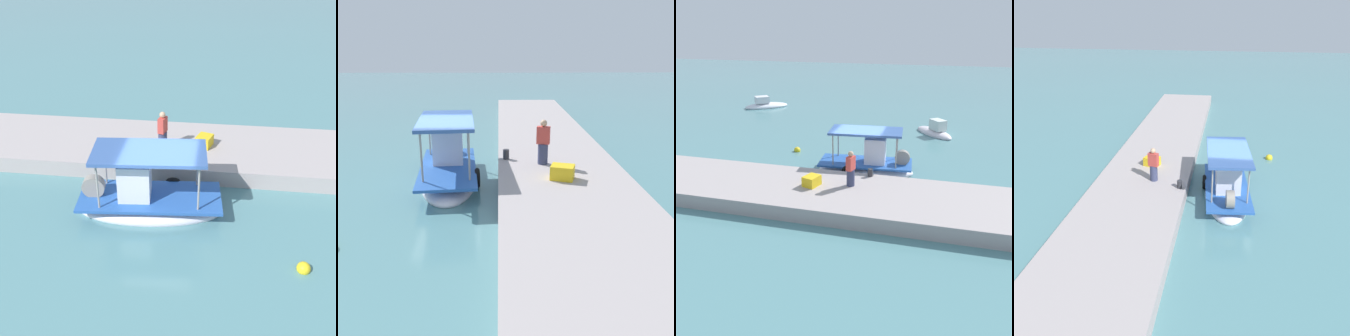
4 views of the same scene
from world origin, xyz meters
The scene contains 7 objects.
ground_plane centered at (0.00, 0.00, 0.00)m, with size 120.00×120.00×0.00m, color slate.
dock_quay centered at (0.00, -4.28, 0.34)m, with size 36.00×4.55×0.68m, color #A69B9A.
main_fishing_boat centered at (0.44, -0.11, 0.46)m, with size 5.40×2.51×2.76m.
fisherman_near_bollard centered at (0.39, -3.68, 1.44)m, with size 0.46×0.53×1.68m.
mooring_bollard centered at (1.04, -2.31, 0.87)m, with size 0.24×0.24×0.39m, color #2D2D33.
cargo_crate centered at (-1.35, -4.15, 0.91)m, with size 0.76×0.60×0.48m, color gold.
marker_buoy centered at (-4.68, 2.35, 0.08)m, with size 0.42×0.42×0.42m.
Camera 4 is at (15.78, -0.15, 8.55)m, focal length 38.12 mm.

